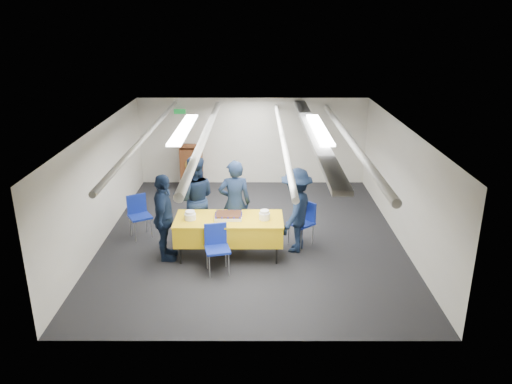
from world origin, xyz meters
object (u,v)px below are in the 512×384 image
at_px(chair_right, 304,218).
at_px(chair_near, 217,243).
at_px(podium, 192,166).
at_px(chair_left, 139,211).
at_px(sailor_c, 164,218).
at_px(sailor_b, 195,199).
at_px(serving_table, 229,229).
at_px(sheet_cake, 229,216).
at_px(sailor_d, 296,210).
at_px(sailor_a, 235,203).

bearing_deg(chair_right, chair_near, -145.72).
relative_size(podium, chair_left, 1.44).
bearing_deg(sailor_c, sailor_b, -30.43).
bearing_deg(chair_left, chair_near, -40.95).
bearing_deg(serving_table, chair_right, 21.06).
distance_m(chair_right, sailor_c, 2.74).
bearing_deg(podium, chair_left, -103.60).
bearing_deg(sailor_b, sailor_c, 56.25).
bearing_deg(sheet_cake, chair_right, 20.02).
bearing_deg(sailor_d, serving_table, -55.87).
relative_size(chair_left, sailor_b, 0.50).
bearing_deg(sheet_cake, serving_table, -75.73).
relative_size(serving_table, chair_left, 2.31).
xyz_separation_m(sailor_a, sailor_b, (-0.81, 0.23, 0.00)).
bearing_deg(sailor_b, serving_table, 127.57).
distance_m(serving_table, chair_right, 1.56).
xyz_separation_m(chair_right, sailor_c, (-2.64, -0.68, 0.30)).
bearing_deg(sailor_b, sailor_d, 159.86).
distance_m(chair_near, chair_left, 2.27).
distance_m(chair_right, sailor_d, 0.46).
xyz_separation_m(podium, chair_left, (-0.72, -2.99, -0.08)).
relative_size(serving_table, sailor_d, 1.22).
bearing_deg(sheet_cake, sailor_d, 10.33).
distance_m(sailor_b, sailor_c, 0.99).
distance_m(sheet_cake, sailor_c, 1.18).
height_order(serving_table, sailor_b, sailor_b).
height_order(podium, chair_near, podium).
bearing_deg(chair_right, sailor_b, 174.81).
distance_m(serving_table, chair_left, 2.12).
distance_m(sheet_cake, podium, 4.07).
bearing_deg(sailor_a, podium, -75.57).
relative_size(sailor_b, sailor_d, 1.06).
height_order(serving_table, sailor_c, sailor_c).
bearing_deg(serving_table, chair_near, -108.82).
xyz_separation_m(sheet_cake, sailor_d, (1.27, 0.23, 0.01)).
xyz_separation_m(chair_right, sailor_d, (-0.19, -0.30, 0.29)).
bearing_deg(sailor_d, chair_left, -79.30).
xyz_separation_m(serving_table, chair_near, (-0.19, -0.56, -0.03)).
bearing_deg(sailor_a, chair_left, -17.34).
relative_size(sheet_cake, podium, 0.41).
bearing_deg(sailor_c, sailor_d, -84.01).
relative_size(chair_near, sailor_b, 0.50).
xyz_separation_m(sailor_c, sailor_d, (2.45, 0.37, -0.00)).
bearing_deg(sailor_a, serving_table, 74.32).
distance_m(sailor_a, sailor_c, 1.43).
height_order(chair_left, sailor_c, sailor_c).
relative_size(sheet_cake, sailor_c, 0.31).
distance_m(sheet_cake, sailor_d, 1.29).
relative_size(sheet_cake, chair_left, 0.59).
xyz_separation_m(chair_near, chair_left, (-1.71, 1.49, 0.00)).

